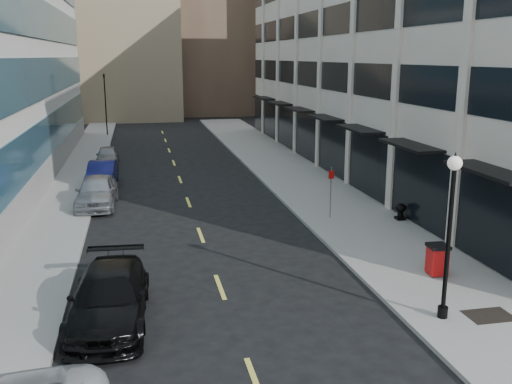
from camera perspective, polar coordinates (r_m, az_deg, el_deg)
name	(u,v)px	position (r m, az deg, el deg)	size (l,w,h in m)	color
sidewalk_right	(320,194)	(32.82, 6.37, -0.23)	(5.00, 80.00, 0.15)	gray
sidewalk_left	(64,207)	(31.50, -18.63, -1.45)	(3.00, 80.00, 0.15)	gray
building_right	(423,38)	(42.08, 16.33, 14.57)	(15.30, 46.50, 18.25)	beige
skyline_tan_near	(120,6)	(78.54, -13.45, 17.63)	(14.00, 18.00, 28.00)	#837356
skyline_tan_far	(51,33)	(89.08, -19.85, 14.74)	(12.00, 14.00, 22.00)	#837356
skyline_stone	(290,39)	(79.03, 3.40, 15.02)	(10.00, 14.00, 20.00)	beige
grate_far	(489,316)	(18.96, 22.29, -11.36)	(1.40, 1.00, 0.01)	black
road_centerline	(194,217)	(28.48, -6.23, -2.49)	(0.15, 68.20, 0.01)	#D8CC4C
traffic_signal	(104,78)	(58.40, -14.96, 10.97)	(0.66, 0.66, 6.98)	black
car_black_pickup	(109,298)	(17.75, -14.47, -10.20)	(2.23, 5.47, 1.59)	black
car_silver_sedan	(97,191)	(31.14, -15.64, 0.05)	(1.99, 4.94, 1.68)	gray
car_blue_sedan	(102,174)	(36.13, -15.15, 1.74)	(1.59, 4.56, 1.50)	navy
car_grey_sedan	(107,156)	(43.27, -14.64, 3.54)	(1.58, 3.93, 1.34)	gray
trash_bin	(437,259)	(21.42, 17.68, -6.36)	(0.74, 0.81, 1.14)	#AF0B0C
lamppost	(450,223)	(17.37, 18.82, -2.94)	(0.42, 0.42, 5.03)	black
sign_post	(331,186)	(27.48, 7.50, 0.64)	(0.29, 0.09, 2.50)	slate
urn_planter	(401,210)	(28.10, 14.26, -1.73)	(0.57, 0.57, 0.79)	black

